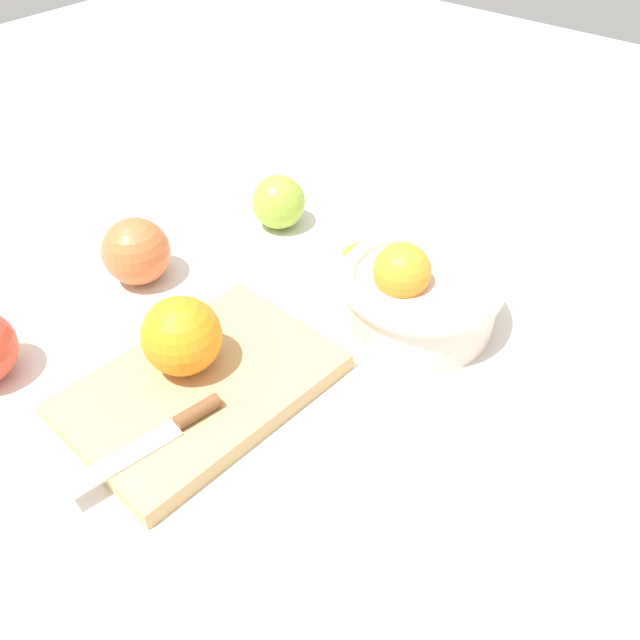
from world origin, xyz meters
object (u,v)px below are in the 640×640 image
Objects in this scene: cutting_board at (201,385)px; orange_on_board at (182,336)px; bowl at (418,293)px; apple_front_center at (136,252)px; knife at (166,431)px; apple_front_left at (279,202)px.

orange_on_board reaches higher than cutting_board.
bowl is 0.33m from apple_front_center.
knife reaches higher than cutting_board.
bowl reaches higher than cutting_board.
knife is (0.07, 0.05, -0.03)m from orange_on_board.
bowl is at bearing 155.04° from cutting_board.
orange_on_board is (-0.00, -0.02, 0.05)m from cutting_board.
apple_front_left is (-0.34, -0.17, 0.01)m from knife.
apple_front_center reaches higher than apple_front_left.
cutting_board is at bearing -24.96° from bowl.
orange_on_board is at bearing -143.16° from knife.
cutting_board is 1.64× the size of knife.
apple_front_center is (-0.08, -0.19, 0.03)m from cutting_board.
bowl is at bearing 149.76° from orange_on_board.
apple_front_left is (-0.27, -0.12, -0.02)m from orange_on_board.
apple_front_left reaches higher than cutting_board.
bowl is 0.30m from knife.
cutting_board is 0.05m from orange_on_board.
orange_on_board is 0.29m from apple_front_left.
apple_front_left is 0.88× the size of apple_front_center.
bowl is 0.69× the size of cutting_board.
apple_front_center is at bearing -14.23° from apple_front_left.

